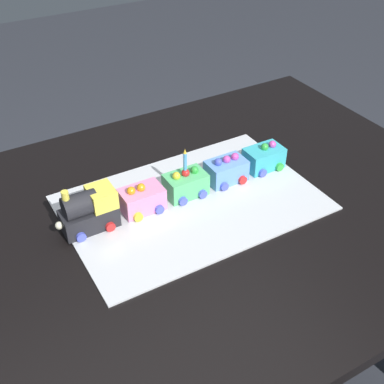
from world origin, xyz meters
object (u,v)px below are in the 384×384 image
(cake_car_flatbed_bubblegum, at_px, (142,199))
(cake_car_caboose_sky_blue, at_px, (226,170))
(cake_car_tanker_turquoise, at_px, (264,158))
(cake_locomotive, at_px, (89,210))
(birthday_candle, at_px, (185,160))
(cake_car_gondola_mint_green, at_px, (186,184))
(dining_table, at_px, (193,245))

(cake_car_flatbed_bubblegum, height_order, cake_car_caboose_sky_blue, same)
(cake_car_caboose_sky_blue, bearing_deg, cake_car_tanker_turquoise, 0.00)
(cake_locomotive, height_order, cake_car_tanker_turquoise, cake_locomotive)
(cake_car_tanker_turquoise, bearing_deg, birthday_candle, -180.00)
(cake_car_tanker_turquoise, bearing_deg, cake_car_caboose_sky_blue, 180.00)
(cake_car_flatbed_bubblegum, xyz_separation_m, cake_car_caboose_sky_blue, (0.24, 0.00, 0.00))
(cake_car_flatbed_bubblegum, relative_size, cake_car_caboose_sky_blue, 1.00)
(cake_car_flatbed_bubblegum, relative_size, cake_car_tanker_turquoise, 1.00)
(cake_car_flatbed_bubblegum, relative_size, birthday_candle, 1.73)
(cake_car_gondola_mint_green, bearing_deg, cake_car_caboose_sky_blue, 0.00)
(dining_table, height_order, cake_locomotive, cake_locomotive)
(cake_car_flatbed_bubblegum, xyz_separation_m, cake_car_gondola_mint_green, (0.12, 0.00, 0.00))
(cake_car_tanker_turquoise, distance_m, birthday_candle, 0.25)
(cake_locomotive, bearing_deg, cake_car_flatbed_bubblegum, 0.00)
(dining_table, bearing_deg, cake_car_gondola_mint_green, 74.05)
(dining_table, bearing_deg, cake_locomotive, 163.48)
(cake_locomotive, distance_m, cake_car_flatbed_bubblegum, 0.13)
(dining_table, bearing_deg, cake_car_caboose_sky_blue, 26.19)
(cake_car_gondola_mint_green, bearing_deg, cake_locomotive, -180.00)
(dining_table, relative_size, cake_car_caboose_sky_blue, 14.00)
(cake_car_tanker_turquoise, bearing_deg, dining_table, -165.22)
(cake_car_caboose_sky_blue, bearing_deg, cake_car_flatbed_bubblegum, 180.00)
(dining_table, relative_size, cake_car_tanker_turquoise, 14.00)
(cake_car_gondola_mint_green, xyz_separation_m, birthday_candle, (-0.00, -0.00, 0.07))
(cake_locomotive, distance_m, cake_car_tanker_turquoise, 0.48)
(cake_car_gondola_mint_green, height_order, birthday_candle, birthday_candle)
(cake_locomotive, relative_size, birthday_candle, 2.42)
(cake_locomotive, distance_m, cake_car_gondola_mint_green, 0.25)
(cake_car_gondola_mint_green, relative_size, cake_car_tanker_turquoise, 1.00)
(dining_table, bearing_deg, cake_car_tanker_turquoise, 14.78)
(cake_car_gondola_mint_green, relative_size, cake_car_caboose_sky_blue, 1.00)
(dining_table, relative_size, cake_car_flatbed_bubblegum, 14.00)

